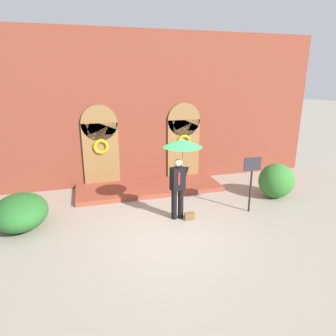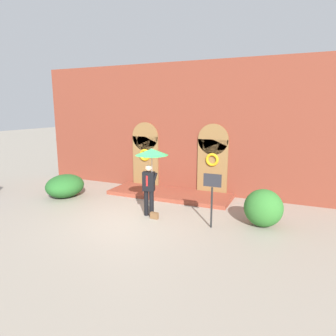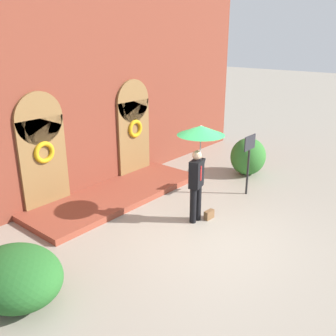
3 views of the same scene
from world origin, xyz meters
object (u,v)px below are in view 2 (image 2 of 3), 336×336
object	(u,v)px
sign_post	(212,192)
handbag	(154,216)
person_with_umbrella	(151,162)
shrub_left	(65,186)
shrub_right	(263,208)

from	to	relation	value
sign_post	handbag	bearing A→B (deg)	-178.64
person_with_umbrella	shrub_left	size ratio (longest dim) A/B	1.38
shrub_left	handbag	bearing A→B (deg)	-9.93
handbag	shrub_left	size ratio (longest dim) A/B	0.16
shrub_left	shrub_right	bearing A→B (deg)	0.13
handbag	sign_post	bearing A→B (deg)	5.18
sign_post	shrub_left	bearing A→B (deg)	173.41
shrub_left	shrub_right	xyz separation A→B (m)	(8.01, 0.02, 0.13)
shrub_right	sign_post	bearing A→B (deg)	-152.05
handbag	person_with_umbrella	bearing A→B (deg)	139.76
sign_post	shrub_right	size ratio (longest dim) A/B	1.43
person_with_umbrella	shrub_left	world-z (taller)	person_with_umbrella
sign_post	shrub_right	distance (m)	1.75
person_with_umbrella	sign_post	xyz separation A→B (m)	(2.17, -0.15, -0.75)
person_with_umbrella	shrub_right	size ratio (longest dim) A/B	1.96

